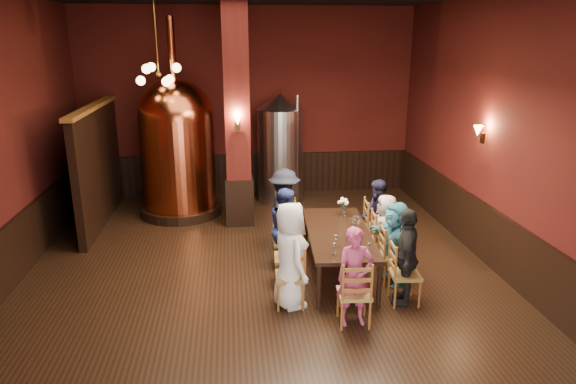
{
  "coord_description": "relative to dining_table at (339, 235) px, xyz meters",
  "views": [
    {
      "loc": [
        -0.43,
        -7.54,
        3.82
      ],
      "look_at": [
        0.44,
        0.2,
        1.44
      ],
      "focal_mm": 32.0,
      "sensor_mm": 36.0,
      "label": 1
    }
  ],
  "objects": [
    {
      "name": "chair_6",
      "position": [
        0.87,
        0.27,
        -0.23
      ],
      "size": [
        0.49,
        0.49,
        0.92
      ],
      "primitive_type": null,
      "rotation": [
        0.0,
        0.0,
        1.51
      ],
      "color": "brown",
      "rests_on": "ground"
    },
    {
      "name": "pendant_cluster",
      "position": [
        -3.07,
        2.75,
        2.41
      ],
      "size": [
        0.9,
        0.9,
        1.7
      ],
      "primitive_type": null,
      "color": "#A57226",
      "rests_on": "room"
    },
    {
      "name": "sconce_column",
      "position": [
        -1.57,
        2.35,
        1.51
      ],
      "size": [
        0.2,
        0.2,
        0.36
      ],
      "primitive_type": null,
      "rotation": [
        0.0,
        0.0,
        3.14
      ],
      "color": "black",
      "rests_on": "column"
    },
    {
      "name": "copper_kettle",
      "position": [
        -2.85,
        3.4,
        0.85
      ],
      "size": [
        1.78,
        1.78,
        4.2
      ],
      "rotation": [
        0.0,
        0.0,
        -0.13
      ],
      "color": "black",
      "rests_on": "ground"
    },
    {
      "name": "wine_glass_2",
      "position": [
        0.34,
        0.02,
        0.15
      ],
      "size": [
        0.07,
        0.07,
        0.17
      ],
      "primitive_type": null,
      "color": "white",
      "rests_on": "dining_table"
    },
    {
      "name": "wainscot_back",
      "position": [
        -1.27,
        4.81,
        -0.19
      ],
      "size": [
        7.9,
        0.08,
        1.0
      ],
      "primitive_type": "cube",
      "color": "black",
      "rests_on": "ground"
    },
    {
      "name": "person_0",
      "position": [
        -0.91,
        -0.94,
        0.11
      ],
      "size": [
        0.68,
        0.88,
        1.59
      ],
      "primitive_type": "imported",
      "rotation": [
        0.0,
        0.0,
        1.82
      ],
      "color": "white",
      "rests_on": "ground"
    },
    {
      "name": "chair_0",
      "position": [
        -0.91,
        -0.94,
        -0.23
      ],
      "size": [
        0.49,
        0.49,
        0.92
      ],
      "primitive_type": null,
      "rotation": [
        0.0,
        0.0,
        -1.64
      ],
      "color": "brown",
      "rests_on": "ground"
    },
    {
      "name": "wine_glass_9",
      "position": [
        0.36,
        0.21,
        0.15
      ],
      "size": [
        0.07,
        0.07,
        0.17
      ],
      "primitive_type": null,
      "color": "white",
      "rests_on": "dining_table"
    },
    {
      "name": "wine_glass_4",
      "position": [
        -0.17,
        -0.58,
        0.15
      ],
      "size": [
        0.07,
        0.07,
        0.17
      ],
      "primitive_type": null,
      "color": "white",
      "rests_on": "dining_table"
    },
    {
      "name": "person_1",
      "position": [
        -0.87,
        -0.27,
        -0.03
      ],
      "size": [
        0.42,
        0.54,
        1.31
      ],
      "primitive_type": "imported",
      "rotation": [
        0.0,
        0.0,
        1.33
      ],
      "color": "#C92249",
      "rests_on": "ground"
    },
    {
      "name": "wine_glass_8",
      "position": [
        0.24,
        -0.93,
        0.15
      ],
      "size": [
        0.07,
        0.07,
        0.17
      ],
      "primitive_type": null,
      "color": "white",
      "rests_on": "dining_table"
    },
    {
      "name": "partition",
      "position": [
        -4.47,
        3.05,
        0.51
      ],
      "size": [
        0.22,
        3.5,
        2.4
      ],
      "primitive_type": "cube",
      "color": "black",
      "rests_on": "ground"
    },
    {
      "name": "wine_glass_0",
      "position": [
        0.25,
        0.77,
        0.15
      ],
      "size": [
        0.07,
        0.07,
        0.17
      ],
      "primitive_type": null,
      "color": "white",
      "rests_on": "dining_table"
    },
    {
      "name": "wainscot_left",
      "position": [
        -5.23,
        -0.15,
        -0.19
      ],
      "size": [
        0.08,
        9.9,
        1.0
      ],
      "primitive_type": "cube",
      "color": "black",
      "rests_on": "ground"
    },
    {
      "name": "chair_2",
      "position": [
        -0.83,
        0.38,
        -0.23
      ],
      "size": [
        0.49,
        0.49,
        0.92
      ],
      "primitive_type": null,
      "rotation": [
        0.0,
        0.0,
        -1.64
      ],
      "color": "brown",
      "rests_on": "ground"
    },
    {
      "name": "chair_8",
      "position": [
        -0.1,
        -1.55,
        -0.23
      ],
      "size": [
        0.49,
        0.49,
        0.92
      ],
      "primitive_type": null,
      "rotation": [
        0.0,
        0.0,
        3.08
      ],
      "color": "brown",
      "rests_on": "ground"
    },
    {
      "name": "chair_4",
      "position": [
        0.78,
        -1.05,
        -0.23
      ],
      "size": [
        0.49,
        0.49,
        0.92
      ],
      "primitive_type": null,
      "rotation": [
        0.0,
        0.0,
        1.51
      ],
      "color": "brown",
      "rests_on": "ground"
    },
    {
      "name": "chair_3",
      "position": [
        -0.78,
        1.05,
        -0.23
      ],
      "size": [
        0.49,
        0.49,
        0.92
      ],
      "primitive_type": null,
      "rotation": [
        0.0,
        0.0,
        -1.64
      ],
      "color": "brown",
      "rests_on": "ground"
    },
    {
      "name": "sconce_wall",
      "position": [
        2.63,
        0.65,
        1.51
      ],
      "size": [
        0.2,
        0.2,
        0.36
      ],
      "primitive_type": null,
      "rotation": [
        0.0,
        0.0,
        1.57
      ],
      "color": "black",
      "rests_on": "room"
    },
    {
      "name": "dining_table",
      "position": [
        0.0,
        0.0,
        0.0
      ],
      "size": [
        1.15,
        2.46,
        0.75
      ],
      "rotation": [
        0.0,
        0.0,
        -0.06
      ],
      "color": "black",
      "rests_on": "ground"
    },
    {
      "name": "person_8",
      "position": [
        -0.1,
        -1.55,
        0.01
      ],
      "size": [
        0.54,
        0.38,
        1.4
      ],
      "primitive_type": "imported",
      "rotation": [
        0.0,
        0.0,
        6.37
      ],
      "color": "#A2365E",
      "rests_on": "ground"
    },
    {
      "name": "chair_7",
      "position": [
        0.91,
        0.94,
        -0.23
      ],
      "size": [
        0.49,
        0.49,
        0.92
      ],
      "primitive_type": null,
      "rotation": [
        0.0,
        0.0,
        1.51
      ],
      "color": "brown",
      "rests_on": "ground"
    },
    {
      "name": "wine_glass_7",
      "position": [
        0.07,
        -0.95,
        0.15
      ],
      "size": [
        0.07,
        0.07,
        0.17
      ],
      "primitive_type": null,
      "color": "white",
      "rests_on": "dining_table"
    },
    {
      "name": "person_7",
      "position": [
        0.91,
        0.94,
        -0.02
      ],
      "size": [
        0.34,
        0.66,
        1.33
      ],
      "primitive_type": "imported",
      "rotation": [
        0.0,
        0.0,
        4.67
      ],
      "color": "#1E1C39",
      "rests_on": "ground"
    },
    {
      "name": "chair_1",
      "position": [
        -0.87,
        -0.27,
        -0.23
      ],
      "size": [
        0.49,
        0.49,
        0.92
      ],
      "primitive_type": null,
      "rotation": [
        0.0,
        0.0,
        -1.64
      ],
      "color": "brown",
      "rests_on": "ground"
    },
    {
      "name": "person_6",
      "position": [
        0.87,
        0.27,
        -0.06
      ],
      "size": [
        0.46,
        0.65,
        1.26
      ],
      "primitive_type": "imported",
      "rotation": [
        0.0,
        0.0,
        4.62
      ],
      "color": "#B4A89F",
      "rests_on": "ground"
    },
    {
      "name": "person_4",
      "position": [
        0.78,
        -1.05,
        0.05
      ],
      "size": [
        0.63,
        0.93,
        1.47
      ],
      "primitive_type": "imported",
      "rotation": [
        0.0,
        0.0,
        4.36
      ],
      "color": "black",
      "rests_on": "ground"
    },
    {
      "name": "wine_glass_1",
      "position": [
        0.25,
        0.12,
        0.15
      ],
      "size": [
        0.07,
        0.07,
        0.17
      ],
      "primitive_type": null,
      "color": "white",
      "rests_on": "dining_table"
    },
    {
      "name": "room",
      "position": [
        -1.27,
        -0.15,
        1.56
      ],
      "size": [
        10.0,
        10.02,
        4.5
      ],
      "color": "black",
      "rests_on": "ground"
    },
    {
      "name": "chair_5",
      "position": [
        0.83,
        -0.38,
        -0.23
      ],
      "size": [
        0.49,
        0.49,
        0.92
      ],
      "primitive_type": null,
      "rotation": [
        0.0,
        0.0,
        1.51
      ],
      "color": "brown",
      "rests_on": "ground"
    },
    {
      "name": "column",
      "position": [
        -1.57,
        2.65,
        1.56
      ],
      "size": [
        0.58,
        0.58,
        4.5
      ],
      "primitive_type": "cube",
      "color": "#48130F",
      "rests_on": "ground"
    },
    {
      "name": "wine_glass_6",
      "position": [
        -0.26,
        -0.88,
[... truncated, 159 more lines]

